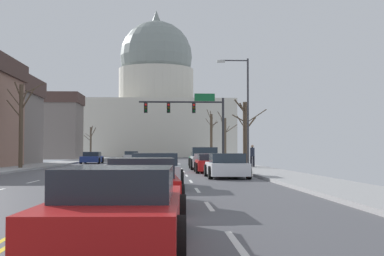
# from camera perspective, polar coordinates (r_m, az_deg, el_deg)

# --- Properties ---
(ground) EXTENTS (20.00, 180.00, 0.20)m
(ground) POSITION_cam_1_polar(r_m,az_deg,el_deg) (32.18, -7.07, -4.86)
(ground) COLOR #4D4D52
(signal_gantry) EXTENTS (7.91, 0.41, 6.51)m
(signal_gantry) POSITION_cam_1_polar(r_m,az_deg,el_deg) (48.41, 0.04, 1.64)
(signal_gantry) COLOR #28282D
(signal_gantry) RESTS_ON ground
(street_lamp_right) EXTENTS (2.29, 0.24, 7.84)m
(street_lamp_right) POSITION_cam_1_polar(r_m,az_deg,el_deg) (37.61, 5.67, 2.76)
(street_lamp_right) COLOR #333338
(street_lamp_right) RESTS_ON ground
(capitol_building) EXTENTS (31.49, 22.17, 31.06)m
(capitol_building) POSITION_cam_1_polar(r_m,az_deg,el_deg) (110.49, -3.94, 2.59)
(capitol_building) COLOR beige
(capitol_building) RESTS_ON ground
(sedan_near_00) EXTENTS (2.11, 4.47, 1.24)m
(sedan_near_00) POSITION_cam_1_polar(r_m,az_deg,el_deg) (45.17, 0.99, -3.44)
(sedan_near_00) COLOR #1E7247
(sedan_near_00) RESTS_ON ground
(pickup_truck_near_01) EXTENTS (2.28, 5.29, 1.60)m
(pickup_truck_near_01) POSITION_cam_1_polar(r_m,az_deg,el_deg) (38.35, 1.42, -3.44)
(pickup_truck_near_01) COLOR #ADB2B7
(pickup_truck_near_01) RESTS_ON ground
(sedan_near_02) EXTENTS (2.14, 4.37, 1.15)m
(sedan_near_02) POSITION_cam_1_polar(r_m,az_deg,el_deg) (32.57, 2.17, -3.91)
(sedan_near_02) COLOR #B71414
(sedan_near_02) RESTS_ON ground
(sedan_near_03) EXTENTS (2.08, 4.31, 1.24)m
(sedan_near_03) POSITION_cam_1_polar(r_m,az_deg,el_deg) (26.55, 3.80, -4.19)
(sedan_near_03) COLOR silver
(sedan_near_03) RESTS_ON ground
(sedan_near_04) EXTENTS (2.13, 4.52, 1.30)m
(sedan_near_04) POSITION_cam_1_polar(r_m,az_deg,el_deg) (19.70, -3.93, -4.74)
(sedan_near_04) COLOR silver
(sedan_near_04) RESTS_ON ground
(sedan_near_05) EXTENTS (2.06, 4.57, 1.22)m
(sedan_near_05) POSITION_cam_1_polar(r_m,az_deg,el_deg) (13.28, -5.45, -6.03)
(sedan_near_05) COLOR #B71414
(sedan_near_05) RESTS_ON ground
(sedan_near_06) EXTENTS (2.08, 4.74, 1.17)m
(sedan_near_06) POSITION_cam_1_polar(r_m,az_deg,el_deg) (7.77, -7.94, -8.80)
(sedan_near_06) COLOR #B71414
(sedan_near_06) RESTS_ON ground
(sedan_oncoming_00) EXTENTS (2.06, 4.31, 1.21)m
(sedan_oncoming_00) POSITION_cam_1_polar(r_m,az_deg,el_deg) (55.19, -10.86, -3.23)
(sedan_oncoming_00) COLOR navy
(sedan_oncoming_00) RESTS_ON ground
(sedan_oncoming_01) EXTENTS (2.14, 4.48, 1.24)m
(sedan_oncoming_01) POSITION_cam_1_polar(r_m,az_deg,el_deg) (64.74, -6.63, -3.12)
(sedan_oncoming_01) COLOR silver
(sedan_oncoming_01) RESTS_ON ground
(flank_building_00) EXTENTS (11.56, 7.23, 9.96)m
(flank_building_00) POSITION_cam_1_polar(r_m,az_deg,el_deg) (82.56, -15.95, 0.21)
(flank_building_00) COLOR slate
(flank_building_00) RESTS_ON ground
(bare_tree_00) EXTENTS (2.20, 1.88, 5.22)m
(bare_tree_00) POSITION_cam_1_polar(r_m,az_deg,el_deg) (53.65, 3.63, -1.19)
(bare_tree_00) COLOR brown
(bare_tree_00) RESTS_ON ground
(bare_tree_01) EXTENTS (2.57, 2.07, 6.30)m
(bare_tree_01) POSITION_cam_1_polar(r_m,az_deg,el_deg) (39.43, -18.13, 0.75)
(bare_tree_01) COLOR #4C3D2D
(bare_tree_01) RESTS_ON ground
(bare_tree_02) EXTENTS (1.77, 1.80, 6.93)m
(bare_tree_02) POSITION_cam_1_polar(r_m,az_deg,el_deg) (71.80, 2.12, -0.81)
(bare_tree_02) COLOR #4C3D2D
(bare_tree_02) RESTS_ON ground
(bare_tree_03) EXTENTS (1.46, 2.34, 4.71)m
(bare_tree_03) POSITION_cam_1_polar(r_m,az_deg,el_deg) (76.69, -10.98, -1.40)
(bare_tree_03) COLOR brown
(bare_tree_03) RESTS_ON ground
(bare_tree_04) EXTENTS (2.66, 1.23, 4.99)m
(bare_tree_04) POSITION_cam_1_polar(r_m,az_deg,el_deg) (38.37, 5.84, -0.51)
(bare_tree_04) COLOR #4C3D2D
(bare_tree_04) RESTS_ON ground
(pedestrian_00) EXTENTS (0.35, 0.34, 1.65)m
(pedestrian_00) POSITION_cam_1_polar(r_m,az_deg,el_deg) (39.68, 6.60, -2.90)
(pedestrian_00) COLOR black
(pedestrian_00) RESTS_ON ground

